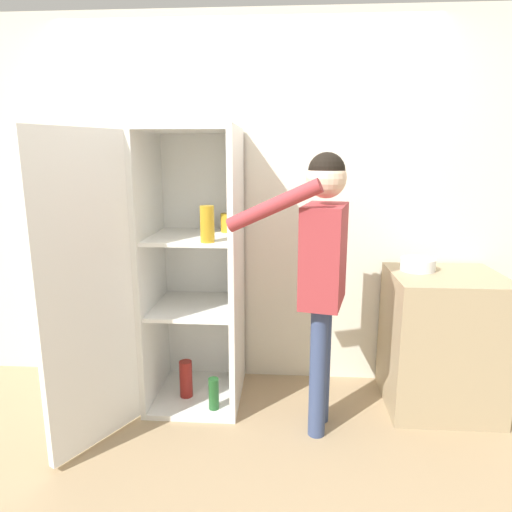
{
  "coord_description": "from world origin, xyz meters",
  "views": [
    {
      "loc": [
        0.29,
        -2.22,
        1.63
      ],
      "look_at": [
        0.1,
        0.61,
        1.0
      ],
      "focal_mm": 32.0,
      "sensor_mm": 36.0,
      "label": 1
    }
  ],
  "objects": [
    {
      "name": "bowl",
      "position": [
        1.14,
        0.71,
        0.93
      ],
      "size": [
        0.22,
        0.22,
        0.08
      ],
      "color": "white",
      "rests_on": "counter"
    },
    {
      "name": "ground_plane",
      "position": [
        0.0,
        0.0,
        0.0
      ],
      "size": [
        12.0,
        12.0,
        0.0
      ],
      "primitive_type": "plane",
      "color": "tan"
    },
    {
      "name": "person",
      "position": [
        0.49,
        0.3,
        1.06
      ],
      "size": [
        0.69,
        0.51,
        1.64
      ],
      "color": "#384770",
      "rests_on": "ground_plane"
    },
    {
      "name": "wall_back",
      "position": [
        0.0,
        0.98,
        1.27
      ],
      "size": [
        7.0,
        0.06,
        2.55
      ],
      "color": "silver",
      "rests_on": "ground_plane"
    },
    {
      "name": "counter",
      "position": [
        1.3,
        0.62,
        0.45
      ],
      "size": [
        0.68,
        0.62,
        0.89
      ],
      "color": "tan",
      "rests_on": "ground_plane"
    },
    {
      "name": "refrigerator",
      "position": [
        -0.41,
        0.53,
        0.89
      ],
      "size": [
        0.92,
        1.16,
        1.8
      ],
      "color": "white",
      "rests_on": "ground_plane"
    }
  ]
}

